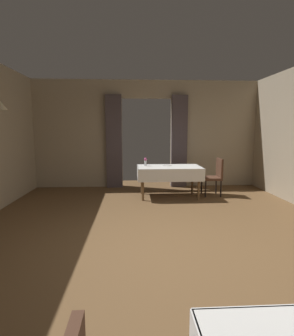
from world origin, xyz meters
TOP-DOWN VIEW (x-y plane):
  - ground at (0.00, 0.00)m, footprint 10.08×10.08m
  - wall_back at (0.00, 4.18)m, footprint 6.40×0.27m
  - dining_table_mid at (0.48, 2.88)m, footprint 1.54×0.90m
  - chair_mid_right at (1.63, 2.96)m, footprint 0.44×0.44m
  - flower_vase_mid at (-0.09, 3.02)m, footprint 0.07×0.07m
  - plate_mid_b at (0.44, 3.05)m, footprint 0.23×0.23m

SIDE VIEW (x-z plane):
  - ground at x=0.00m, z-range 0.00..0.00m
  - chair_mid_right at x=1.63m, z-range 0.05..0.98m
  - dining_table_mid at x=0.48m, z-range 0.28..1.03m
  - plate_mid_b at x=0.44m, z-range 0.75..0.76m
  - flower_vase_mid at x=-0.09m, z-range 0.76..0.96m
  - wall_back at x=0.00m, z-range 0.02..3.02m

